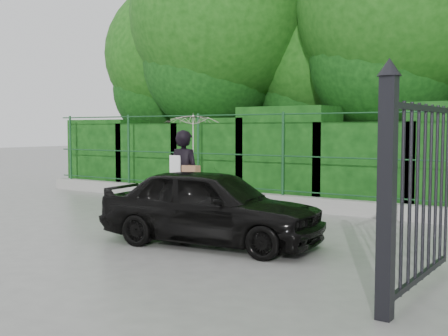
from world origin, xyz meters
The scene contains 8 objects.
ground centered at (0.00, 0.00, 0.00)m, with size 80.00×80.00×0.00m, color gray.
kerb centered at (0.00, 4.50, 0.15)m, with size 14.00×0.25×0.30m, color #9E9E99.
fence centered at (0.22, 4.50, 1.20)m, with size 14.13×0.06×1.80m.
hedge centered at (0.21, 5.50, 1.05)m, with size 14.20×1.20×2.28m.
trees centered at (1.14, 7.74, 4.62)m, with size 17.10×6.15×8.08m.
gate centered at (4.60, -0.72, 1.19)m, with size 0.22×2.33×2.36m.
woman centered at (-0.12, 1.92, 1.33)m, with size 0.99×1.01×2.02m.
car centered at (1.35, 0.58, 0.58)m, with size 1.37×3.40×1.16m, color black.
Camera 1 is at (6.26, -6.14, 1.73)m, focal length 45.00 mm.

